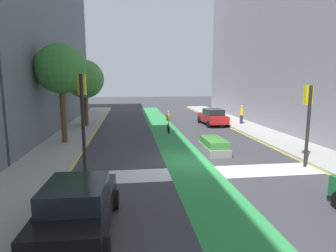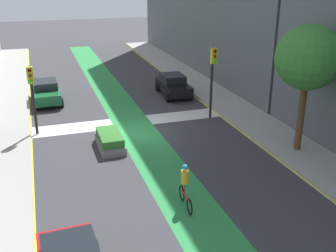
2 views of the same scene
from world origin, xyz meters
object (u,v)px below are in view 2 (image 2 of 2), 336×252
at_px(traffic_signal_near_left, 213,70).
at_px(cyclist_in_lane, 185,185).
at_px(traffic_signal_near_right, 32,88).
at_px(car_green_right_near, 46,92).
at_px(street_tree_near, 308,58).
at_px(median_planter, 110,141).
at_px(car_black_left_near, 173,85).

distance_m(traffic_signal_near_left, cyclist_in_lane, 10.98).
xyz_separation_m(traffic_signal_near_right, car_green_right_near, (-0.85, -6.27, -2.06)).
distance_m(car_green_right_near, street_tree_near, 18.40).
relative_size(car_green_right_near, cyclist_in_lane, 2.29).
distance_m(cyclist_in_lane, median_planter, 7.00).
relative_size(traffic_signal_near_left, median_planter, 1.70).
distance_m(traffic_signal_near_left, median_planter, 8.09).
distance_m(cyclist_in_lane, street_tree_near, 9.13).
bearing_deg(traffic_signal_near_right, street_tree_near, 152.65).
distance_m(street_tree_near, median_planter, 11.05).
relative_size(traffic_signal_near_left, street_tree_near, 0.70).
distance_m(car_black_left_near, car_green_right_near, 9.43).
bearing_deg(car_black_left_near, cyclist_in_lane, 72.90).
height_order(cyclist_in_lane, median_planter, cyclist_in_lane).
xyz_separation_m(traffic_signal_near_right, traffic_signal_near_left, (-10.85, 0.59, 0.34)).
bearing_deg(cyclist_in_lane, median_planter, -74.71).
bearing_deg(cyclist_in_lane, car_green_right_near, -73.77).
xyz_separation_m(street_tree_near, median_planter, (9.39, -3.56, -4.61)).
bearing_deg(traffic_signal_near_left, car_black_left_near, -83.55).
bearing_deg(median_planter, cyclist_in_lane, 105.29).
relative_size(traffic_signal_near_right, street_tree_near, 0.62).
relative_size(car_black_left_near, street_tree_near, 0.65).
bearing_deg(car_green_right_near, street_tree_near, 133.22).
distance_m(car_black_left_near, median_planter, 10.56).
relative_size(cyclist_in_lane, median_planter, 0.69).
height_order(traffic_signal_near_left, car_black_left_near, traffic_signal_near_left).
bearing_deg(car_black_left_near, street_tree_near, 103.75).
relative_size(traffic_signal_near_left, cyclist_in_lane, 2.47).
xyz_separation_m(car_green_right_near, cyclist_in_lane, (-4.72, 16.22, 0.17)).
bearing_deg(traffic_signal_near_right, traffic_signal_near_left, 176.89).
distance_m(traffic_signal_near_right, car_black_left_near, 11.60).
bearing_deg(median_planter, traffic_signal_near_right, -40.82).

